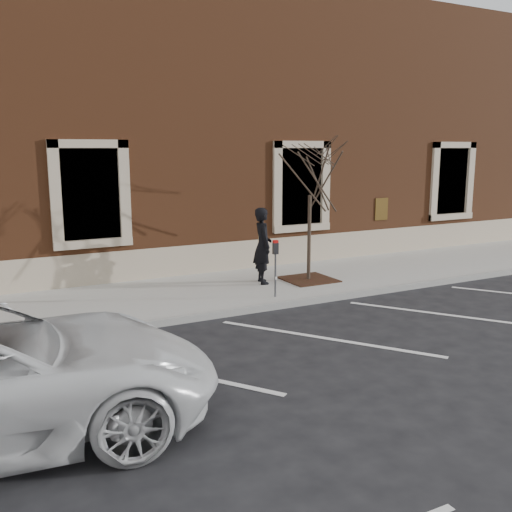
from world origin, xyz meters
TOP-DOWN VIEW (x-y plane):
  - ground at (0.00, 0.00)m, footprint 120.00×120.00m
  - sidewalk_near at (0.00, 1.75)m, footprint 40.00×3.50m
  - curb_near at (0.00, -0.05)m, footprint 40.00×0.12m
  - parking_stripes at (0.00, -2.20)m, footprint 28.00×4.40m
  - building_civic at (0.00, 7.74)m, footprint 40.00×8.62m
  - man at (0.78, 1.73)m, footprint 0.60×0.78m
  - parking_meter at (0.39, 0.40)m, footprint 0.12×0.09m
  - tree_grate at (1.99, 1.47)m, footprint 1.24×1.24m
  - sapling at (1.99, 1.47)m, footprint 2.38×2.38m

SIDE VIEW (x-z plane):
  - ground at x=0.00m, z-range 0.00..0.00m
  - parking_stripes at x=0.00m, z-range 0.00..0.01m
  - sidewalk_near at x=0.00m, z-range 0.00..0.15m
  - curb_near at x=0.00m, z-range 0.00..0.15m
  - tree_grate at x=1.99m, z-range 0.15..0.18m
  - parking_meter at x=0.39m, z-range 0.41..1.72m
  - man at x=0.78m, z-range 0.15..2.06m
  - sapling at x=1.99m, z-range 0.94..4.91m
  - building_civic at x=0.00m, z-range 0.00..8.00m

